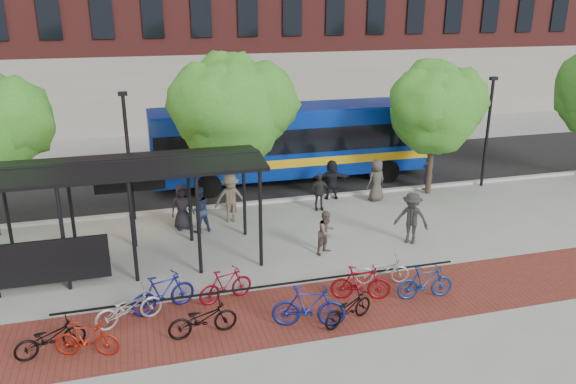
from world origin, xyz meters
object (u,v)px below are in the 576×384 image
object	(u,v)px
tree_b	(232,105)
lamp_post_right	(488,129)
pedestrian_5	(332,180)
lamp_post_left	(128,153)
pedestrian_6	(376,180)
tree_c	(436,105)
bike_7	(309,307)
bike_3	(163,293)
bike_5	(226,285)
pedestrian_2	(199,210)
bike_11	(425,282)
bus_shelter	(91,180)
pedestrian_4	(319,192)
bike_4	(203,319)
pedestrian_3	(231,198)
bike_8	(348,308)
pedestrian_8	(326,232)
bike_10	(382,270)
pedestrian_7	(428,170)
pedestrian_9	(412,218)
bike_2	(128,307)
bus	(294,138)
bike_0	(50,338)
bike_9	(361,283)
pedestrian_0	(182,207)

from	to	relation	value
tree_b	lamp_post_right	bearing A→B (deg)	1.20
pedestrian_5	lamp_post_left	bearing A→B (deg)	10.67
lamp_post_left	pedestrian_6	size ratio (longest dim) A/B	2.77
tree_c	bike_7	distance (m)	13.06
bike_3	bike_5	bearing A→B (deg)	-105.75
lamp_post_right	pedestrian_2	world-z (taller)	lamp_post_right
lamp_post_left	bike_11	size ratio (longest dim) A/B	2.97
bus_shelter	pedestrian_4	xyz separation A→B (m)	(8.64, 3.11, -2.21)
pedestrian_4	pedestrian_5	world-z (taller)	pedestrian_5
bike_4	pedestrian_3	size ratio (longest dim) A/B	0.94
bike_8	pedestrian_8	bearing A→B (deg)	-35.47
bike_8	pedestrian_6	bearing A→B (deg)	-52.06
bike_3	bike_10	world-z (taller)	bike_3
bike_10	pedestrian_7	world-z (taller)	pedestrian_7
lamp_post_left	pedestrian_8	bearing A→B (deg)	-38.53
pedestrian_3	bike_11	bearing A→B (deg)	-56.21
lamp_post_left	pedestrian_8	size ratio (longest dim) A/B	3.30
lamp_post_left	pedestrian_9	distance (m)	11.04
bike_5	bike_11	world-z (taller)	bike_11
lamp_post_right	pedestrian_5	world-z (taller)	lamp_post_right
bike_2	bus	bearing A→B (deg)	-53.15
bus	bike_8	bearing A→B (deg)	-99.05
bike_11	pedestrian_4	size ratio (longest dim) A/B	1.09
bus_shelter	bike_4	distance (m)	6.19
tree_b	tree_c	world-z (taller)	tree_b
bike_0	pedestrian_9	xyz separation A→B (m)	(11.79, 3.73, 0.51)
bike_7	bike_9	world-z (taller)	bike_7
bus_shelter	bike_2	distance (m)	4.68
lamp_post_left	pedestrian_4	world-z (taller)	lamp_post_left
bike_4	pedestrian_0	xyz separation A→B (m)	(0.21, 7.49, 0.41)
bike_2	bike_11	distance (m)	8.48
pedestrian_4	bus	bearing A→B (deg)	93.73
lamp_post_left	lamp_post_right	distance (m)	16.00
tree_b	bike_10	distance (m)	9.04
bike_11	bike_8	bearing A→B (deg)	108.15
bike_5	pedestrian_2	distance (m)	5.42
bike_8	bike_10	world-z (taller)	bike_8
bus	bike_9	bearing A→B (deg)	-95.99
pedestrian_5	bike_2	bearing A→B (deg)	52.20
pedestrian_5	pedestrian_6	xyz separation A→B (m)	(1.79, -0.77, 0.04)
bike_4	bus	bearing A→B (deg)	-32.09
bike_5	bike_8	xyz separation A→B (m)	(3.01, -2.08, -0.06)
bike_3	bike_9	distance (m)	5.70
bike_7	pedestrian_6	xyz separation A→B (m)	(5.88, 8.81, 0.32)
lamp_post_right	bike_8	distance (m)	14.34
bike_3	bike_7	world-z (taller)	bike_7
bike_9	pedestrian_2	size ratio (longest dim) A/B	0.99
bike_3	bike_8	distance (m)	5.21
bike_10	bike_0	bearing A→B (deg)	107.21
bike_8	bike_9	xyz separation A→B (m)	(0.82, 1.09, 0.09)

